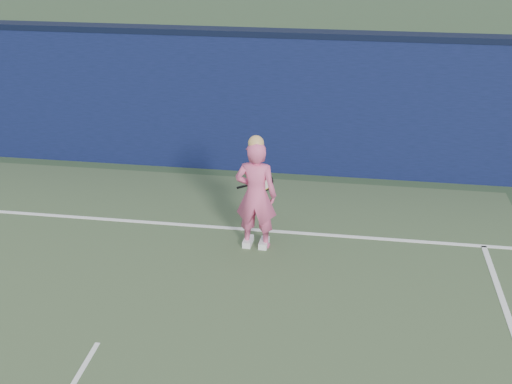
# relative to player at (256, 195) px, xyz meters

# --- Properties ---
(backstop_wall) EXTENTS (24.00, 0.40, 2.50)m
(backstop_wall) POSITION_rel_player_xyz_m (-1.47, 2.96, 0.42)
(backstop_wall) COLOR black
(backstop_wall) RESTS_ON ground
(wall_cap) EXTENTS (24.00, 0.42, 0.10)m
(wall_cap) POSITION_rel_player_xyz_m (-1.47, 2.96, 1.72)
(wall_cap) COLOR black
(wall_cap) RESTS_ON backstop_wall
(player) EXTENTS (0.62, 0.42, 1.72)m
(player) POSITION_rel_player_xyz_m (0.00, 0.00, 0.00)
(player) COLOR #DF5786
(player) RESTS_ON ground
(racket) EXTENTS (0.56, 0.16, 0.30)m
(racket) POSITION_rel_player_xyz_m (0.02, 0.46, -0.01)
(racket) COLOR black
(racket) RESTS_ON ground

